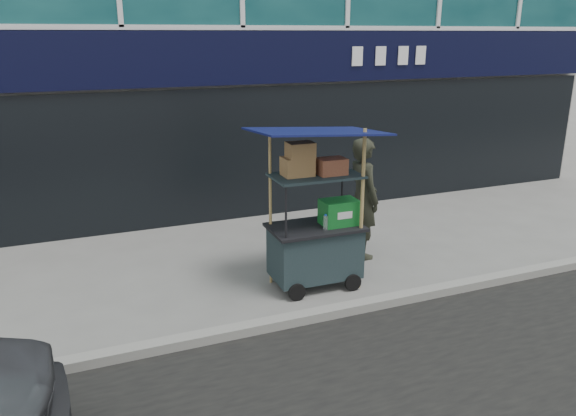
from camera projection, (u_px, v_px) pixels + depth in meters
name	position (u px, v px, depth m)	size (l,w,h in m)	color
ground	(343.00, 306.00, 7.12)	(80.00, 80.00, 0.00)	slate
curb	(350.00, 308.00, 6.93)	(80.00, 0.18, 0.12)	gray
vendor_cart	(317.00, 231.00, 7.49)	(1.65, 1.18, 2.22)	black
vendor_man	(363.00, 198.00, 8.48)	(0.67, 0.44, 1.85)	#27291E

